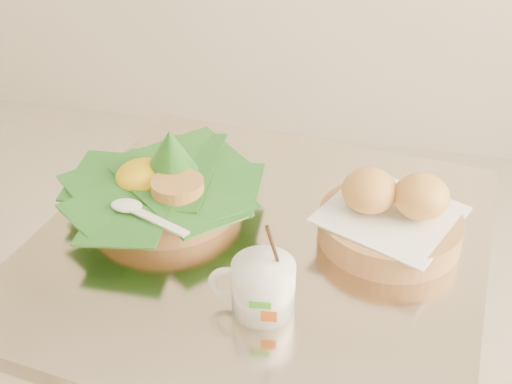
% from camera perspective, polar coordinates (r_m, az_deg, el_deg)
% --- Properties ---
extents(cafe_table, '(0.77, 0.77, 0.75)m').
position_cam_1_polar(cafe_table, '(1.18, 0.33, -12.73)').
color(cafe_table, gray).
rests_on(cafe_table, floor).
extents(rice_basket, '(0.33, 0.33, 0.16)m').
position_cam_1_polar(rice_basket, '(1.10, -8.16, 0.80)').
color(rice_basket, '#B4864D').
rests_on(rice_basket, cafe_table).
extents(bread_basket, '(0.25, 0.25, 0.12)m').
position_cam_1_polar(bread_basket, '(1.03, 11.91, -2.16)').
color(bread_basket, '#B4864D').
rests_on(bread_basket, cafe_table).
extents(coffee_mug, '(0.12, 0.09, 0.15)m').
position_cam_1_polar(coffee_mug, '(0.89, 0.49, -8.29)').
color(coffee_mug, white).
rests_on(coffee_mug, cafe_table).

